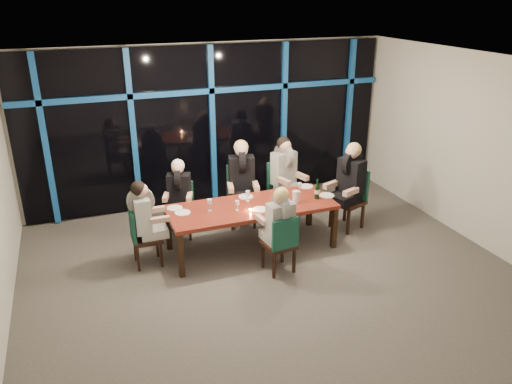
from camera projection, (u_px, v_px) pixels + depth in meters
room at (272, 140)px, 6.57m from camera, size 7.04×7.00×3.02m
window_wall at (212, 123)px, 9.29m from camera, size 6.86×0.43×2.94m
dining_table at (251, 209)px, 7.77m from camera, size 2.60×1.00×0.75m
chair_far_left at (181, 206)px, 8.32m from camera, size 0.54×0.54×0.91m
chair_far_mid at (241, 192)px, 8.71m from camera, size 0.58×0.58×1.04m
chair_far_right at (282, 186)px, 9.02m from camera, size 0.58×0.58×1.01m
chair_end_left at (141, 234)px, 7.36m from camera, size 0.43×0.43×0.92m
chair_end_right at (351, 195)px, 8.56m from camera, size 0.62×0.62×1.04m
chair_near_mid at (281, 242)px, 7.15m from camera, size 0.47×0.47×0.91m
diner_far_left at (179, 188)px, 8.11m from camera, size 0.55×0.62×0.89m
diner_far_mid at (242, 171)px, 8.47m from camera, size 0.58×0.70×1.01m
diner_far_right at (285, 166)px, 8.81m from camera, size 0.59×0.69×0.99m
diner_end_left at (144, 211)px, 7.24m from camera, size 0.57×0.46×0.89m
diner_end_right at (350, 174)px, 8.35m from camera, size 0.71×0.63×1.01m
diner_near_mid at (279, 217)px, 7.07m from camera, size 0.48×0.59×0.89m
plate_far_left at (175, 208)px, 7.63m from camera, size 0.24×0.24×0.01m
plate_far_mid at (246, 197)px, 8.05m from camera, size 0.24×0.24×0.01m
plate_far_right at (306, 186)px, 8.46m from camera, size 0.24×0.24×0.01m
plate_end_left at (183, 213)px, 7.47m from camera, size 0.24×0.24×0.01m
plate_end_right at (327, 195)px, 8.10m from camera, size 0.24×0.24×0.01m
plate_near_mid at (260, 210)px, 7.58m from camera, size 0.24×0.24×0.01m
wine_bottle at (317, 191)px, 7.95m from camera, size 0.08×0.08×0.33m
water_pitcher at (296, 197)px, 7.81m from camera, size 0.12×0.11×0.19m
tea_light at (251, 210)px, 7.55m from camera, size 0.05×0.05×0.03m
wine_glass_a at (237, 203)px, 7.53m from camera, size 0.06×0.06×0.16m
wine_glass_b at (248, 194)px, 7.85m from camera, size 0.07×0.07×0.17m
wine_glass_c at (280, 192)px, 7.88m from camera, size 0.07×0.07×0.19m
wine_glass_d at (209, 202)px, 7.50m from camera, size 0.07×0.07×0.19m
wine_glass_e at (300, 185)px, 8.20m from camera, size 0.06×0.06×0.16m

